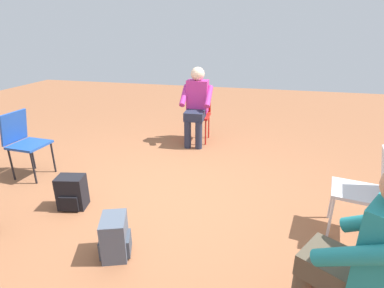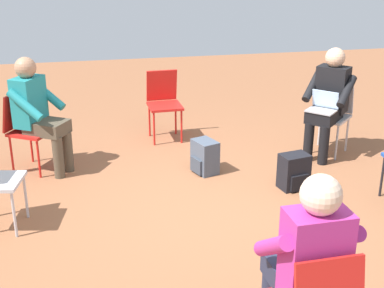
% 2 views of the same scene
% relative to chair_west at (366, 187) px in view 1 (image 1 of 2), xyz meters
% --- Properties ---
extents(ground_plane, '(14.00, 14.00, 0.00)m').
position_rel_chair_west_xyz_m(ground_plane, '(1.94, -0.17, -0.50)').
color(ground_plane, brown).
extents(chair_west, '(0.50, 0.47, 0.85)m').
position_rel_chair_west_xyz_m(chair_west, '(0.00, 0.00, 0.00)').
color(chair_west, '#B7B7BC').
rests_on(chair_west, ground).
extents(chair_east, '(0.46, 0.42, 0.85)m').
position_rel_chair_west_xyz_m(chair_east, '(3.85, -0.32, 0.00)').
color(chair_east, '#1E4799').
rests_on(chair_east, ground).
extents(chair_south, '(0.41, 0.45, 0.85)m').
position_rel_chair_west_xyz_m(chair_south, '(2.00, -2.18, 0.00)').
color(chair_south, red).
rests_on(chair_south, ground).
extents(person_in_magenta, '(0.50, 0.53, 1.24)m').
position_rel_chair_west_xyz_m(person_in_magenta, '(2.00, -2.01, 0.20)').
color(person_in_magenta, '#23283D').
rests_on(person_in_magenta, ground).
extents(person_in_teal, '(0.63, 0.62, 1.24)m').
position_rel_chair_west_xyz_m(person_in_teal, '(0.36, 1.17, 0.20)').
color(person_in_teal, '#4C4233').
rests_on(person_in_teal, ground).
extents(backpack_near_laptop_user, '(0.30, 0.33, 0.36)m').
position_rel_chair_west_xyz_m(backpack_near_laptop_user, '(2.07, 0.78, -0.34)').
color(backpack_near_laptop_user, '#475160').
rests_on(backpack_near_laptop_user, ground).
extents(backpack_by_empty_chair, '(0.31, 0.28, 0.36)m').
position_rel_chair_west_xyz_m(backpack_by_empty_chair, '(2.85, 0.22, -0.34)').
color(backpack_by_empty_chair, black).
rests_on(backpack_by_empty_chair, ground).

